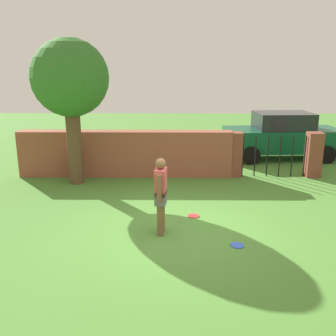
{
  "coord_description": "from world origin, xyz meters",
  "views": [
    {
      "loc": [
        -0.03,
        -7.5,
        3.43
      ],
      "look_at": [
        -0.13,
        1.4,
        1.0
      ],
      "focal_mm": 40.77,
      "sensor_mm": 36.0,
      "label": 1
    }
  ],
  "objects_px": {
    "frisbee_red": "(193,216)",
    "frisbee_blue": "(237,245)",
    "person": "(161,193)",
    "car": "(282,136)",
    "tree": "(70,80)"
  },
  "relations": [
    {
      "from": "frisbee_red",
      "to": "frisbee_blue",
      "type": "height_order",
      "value": "same"
    },
    {
      "from": "frisbee_blue",
      "to": "person",
      "type": "bearing_deg",
      "value": 159.49
    },
    {
      "from": "person",
      "to": "car",
      "type": "distance_m",
      "value": 7.93
    },
    {
      "from": "tree",
      "to": "frisbee_blue",
      "type": "xyz_separation_m",
      "value": [
        4.13,
        -4.06,
        -2.98
      ]
    },
    {
      "from": "frisbee_red",
      "to": "car",
      "type": "bearing_deg",
      "value": 57.99
    },
    {
      "from": "person",
      "to": "frisbee_blue",
      "type": "relative_size",
      "value": 6.0
    },
    {
      "from": "person",
      "to": "frisbee_blue",
      "type": "bearing_deg",
      "value": 75.42
    },
    {
      "from": "frisbee_blue",
      "to": "car",
      "type": "bearing_deg",
      "value": 68.75
    },
    {
      "from": "tree",
      "to": "frisbee_blue",
      "type": "relative_size",
      "value": 15.39
    },
    {
      "from": "tree",
      "to": "car",
      "type": "relative_size",
      "value": 0.97
    },
    {
      "from": "car",
      "to": "frisbee_blue",
      "type": "bearing_deg",
      "value": 65.16
    },
    {
      "from": "car",
      "to": "frisbee_red",
      "type": "height_order",
      "value": "car"
    },
    {
      "from": "frisbee_blue",
      "to": "frisbee_red",
      "type": "bearing_deg",
      "value": 117.67
    },
    {
      "from": "car",
      "to": "frisbee_blue",
      "type": "height_order",
      "value": "car"
    },
    {
      "from": "person",
      "to": "frisbee_blue",
      "type": "height_order",
      "value": "person"
    }
  ]
}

